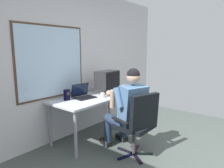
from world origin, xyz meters
name	(u,v)px	position (x,y,z in m)	size (l,w,h in m)	color
wall_rear	(70,62)	(-0.02, 2.49, 1.31)	(5.23, 0.08, 2.61)	silver
desk	(96,100)	(0.16, 2.06, 0.66)	(1.60, 0.73, 0.73)	#938E9C
office_chair	(139,121)	(0.00, 1.08, 0.55)	(0.64, 0.59, 0.95)	black
person_seated	(128,108)	(0.06, 1.31, 0.67)	(0.64, 0.81, 1.28)	#24334C
crt_monitor	(107,80)	(0.47, 2.05, 0.98)	(0.46, 0.31, 0.42)	beige
laptop	(83,94)	(-0.06, 2.15, 0.79)	(0.37, 0.31, 0.23)	black
wine_glass	(123,87)	(0.74, 1.89, 0.83)	(0.07, 0.07, 0.15)	silver
desk_speaker	(67,95)	(-0.34, 2.21, 0.82)	(0.09, 0.08, 0.17)	black
coffee_mug	(103,95)	(0.16, 1.89, 0.77)	(0.08, 0.08, 0.08)	beige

